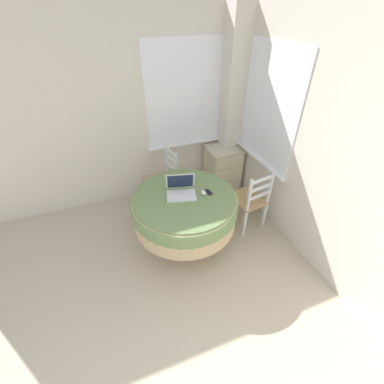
{
  "coord_description": "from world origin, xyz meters",
  "views": [
    {
      "loc": [
        0.21,
        -0.08,
        2.54
      ],
      "look_at": [
        1.08,
        2.23,
        0.69
      ],
      "focal_mm": 24.0,
      "sensor_mm": 36.0,
      "label": 1
    }
  ],
  "objects_px": {
    "dining_chair_near_right_window": "(250,200)",
    "laptop": "(181,190)",
    "round_dining_table": "(185,208)",
    "dining_chair_near_back_window": "(163,179)",
    "computer_mouse": "(203,193)",
    "corner_cabinet": "(222,167)",
    "cell_phone": "(209,192)"
  },
  "relations": [
    {
      "from": "computer_mouse",
      "to": "cell_phone",
      "type": "height_order",
      "value": "computer_mouse"
    },
    {
      "from": "laptop",
      "to": "dining_chair_near_right_window",
      "type": "bearing_deg",
      "value": -1.66
    },
    {
      "from": "cell_phone",
      "to": "corner_cabinet",
      "type": "height_order",
      "value": "cell_phone"
    },
    {
      "from": "computer_mouse",
      "to": "dining_chair_near_right_window",
      "type": "distance_m",
      "value": 0.78
    },
    {
      "from": "laptop",
      "to": "corner_cabinet",
      "type": "distance_m",
      "value": 1.48
    },
    {
      "from": "cell_phone",
      "to": "dining_chair_near_back_window",
      "type": "relative_size",
      "value": 0.14
    },
    {
      "from": "dining_chair_near_right_window",
      "to": "computer_mouse",
      "type": "bearing_deg",
      "value": -174.59
    },
    {
      "from": "dining_chair_near_right_window",
      "to": "corner_cabinet",
      "type": "bearing_deg",
      "value": 84.46
    },
    {
      "from": "cell_phone",
      "to": "dining_chair_near_right_window",
      "type": "bearing_deg",
      "value": 5.51
    },
    {
      "from": "laptop",
      "to": "dining_chair_near_back_window",
      "type": "bearing_deg",
      "value": 89.82
    },
    {
      "from": "dining_chair_near_right_window",
      "to": "laptop",
      "type": "bearing_deg",
      "value": 178.34
    },
    {
      "from": "round_dining_table",
      "to": "cell_phone",
      "type": "relative_size",
      "value": 9.82
    },
    {
      "from": "computer_mouse",
      "to": "dining_chair_near_right_window",
      "type": "bearing_deg",
      "value": 5.41
    },
    {
      "from": "round_dining_table",
      "to": "dining_chair_near_right_window",
      "type": "bearing_deg",
      "value": 1.99
    },
    {
      "from": "round_dining_table",
      "to": "dining_chair_near_right_window",
      "type": "relative_size",
      "value": 1.35
    },
    {
      "from": "round_dining_table",
      "to": "computer_mouse",
      "type": "relative_size",
      "value": 15.1
    },
    {
      "from": "computer_mouse",
      "to": "dining_chair_near_back_window",
      "type": "distance_m",
      "value": 1.04
    },
    {
      "from": "cell_phone",
      "to": "laptop",
      "type": "bearing_deg",
      "value": 163.93
    },
    {
      "from": "round_dining_table",
      "to": "dining_chair_near_back_window",
      "type": "xyz_separation_m",
      "value": [
        -0.01,
        0.91,
        -0.17
      ]
    },
    {
      "from": "round_dining_table",
      "to": "dining_chair_near_right_window",
      "type": "height_order",
      "value": "dining_chair_near_right_window"
    },
    {
      "from": "computer_mouse",
      "to": "cell_phone",
      "type": "relative_size",
      "value": 0.65
    },
    {
      "from": "laptop",
      "to": "dining_chair_near_back_window",
      "type": "height_order",
      "value": "laptop"
    },
    {
      "from": "laptop",
      "to": "cell_phone",
      "type": "height_order",
      "value": "laptop"
    },
    {
      "from": "laptop",
      "to": "cell_phone",
      "type": "distance_m",
      "value": 0.32
    },
    {
      "from": "computer_mouse",
      "to": "dining_chair_near_back_window",
      "type": "bearing_deg",
      "value": 103.88
    },
    {
      "from": "laptop",
      "to": "dining_chair_near_back_window",
      "type": "xyz_separation_m",
      "value": [
        0.0,
        0.86,
        -0.38
      ]
    },
    {
      "from": "round_dining_table",
      "to": "computer_mouse",
      "type": "xyz_separation_m",
      "value": [
        0.22,
        -0.03,
        0.19
      ]
    },
    {
      "from": "laptop",
      "to": "corner_cabinet",
      "type": "relative_size",
      "value": 0.53
    },
    {
      "from": "corner_cabinet",
      "to": "cell_phone",
      "type": "bearing_deg",
      "value": -124.69
    },
    {
      "from": "laptop",
      "to": "cell_phone",
      "type": "relative_size",
      "value": 3.03
    },
    {
      "from": "round_dining_table",
      "to": "cell_phone",
      "type": "height_order",
      "value": "cell_phone"
    },
    {
      "from": "cell_phone",
      "to": "corner_cabinet",
      "type": "relative_size",
      "value": 0.17
    }
  ]
}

